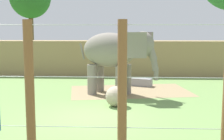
% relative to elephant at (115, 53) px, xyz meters
% --- Properties ---
extents(ground_plane, '(120.00, 120.00, 0.00)m').
position_rel_elephant_xyz_m(ground_plane, '(-0.78, -3.99, -2.04)').
color(ground_plane, '#6B8E4C').
extents(dirt_patch, '(6.59, 4.60, 0.01)m').
position_rel_elephant_xyz_m(dirt_patch, '(0.74, 0.92, -2.04)').
color(dirt_patch, '#937F5B').
rests_on(dirt_patch, ground).
extents(embankment_wall, '(36.00, 1.80, 2.40)m').
position_rel_elephant_xyz_m(embankment_wall, '(-0.78, 6.71, -0.84)').
color(embankment_wall, '#997F56').
rests_on(embankment_wall, ground).
extents(elephant, '(3.93, 2.56, 3.08)m').
position_rel_elephant_xyz_m(elephant, '(0.00, 0.00, 0.00)').
color(elephant, gray).
rests_on(elephant, ground).
extents(enrichment_ball, '(0.85, 0.85, 0.85)m').
position_rel_elephant_xyz_m(enrichment_ball, '(0.11, -2.35, -1.62)').
color(enrichment_ball, gray).
rests_on(enrichment_ball, ground).
extents(cable_fence, '(8.83, 0.24, 3.42)m').
position_rel_elephant_xyz_m(cable_fence, '(-0.77, -7.00, -0.33)').
color(cable_fence, brown).
rests_on(cable_fence, ground).
extents(feed_trough, '(1.48, 1.00, 0.44)m').
position_rel_elephant_xyz_m(feed_trough, '(1.27, 2.41, -1.82)').
color(feed_trough, gray).
rests_on(feed_trough, ground).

